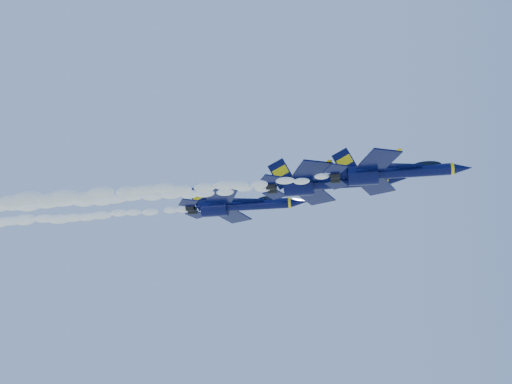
# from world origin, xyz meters

# --- Properties ---
(jet_lead) EXTENTS (16.49, 13.53, 6.13)m
(jet_lead) POSITION_xyz_m (15.99, -9.50, 149.23)
(jet_lead) COLOR #070A37
(smoke_trail_jet_lead) EXTENTS (51.07, 2.10, 1.89)m
(smoke_trail_jet_lead) POSITION_xyz_m (-16.59, -9.50, 148.77)
(smoke_trail_jet_lead) COLOR white
(jet_second) EXTENTS (18.34, 15.04, 6.82)m
(jet_second) POSITION_xyz_m (8.20, -3.30, 151.07)
(jet_second) COLOR #070A37
(smoke_trail_jet_second) EXTENTS (51.07, 2.34, 2.10)m
(smoke_trail_jet_second) POSITION_xyz_m (-25.17, -3.30, 150.59)
(smoke_trail_jet_second) COLOR white
(jet_third) EXTENTS (18.28, 14.99, 6.79)m
(jet_third) POSITION_xyz_m (-5.28, 5.67, 152.18)
(jet_third) COLOR #070A37
(smoke_trail_jet_third) EXTENTS (51.07, 2.33, 2.10)m
(smoke_trail_jet_third) POSITION_xyz_m (-38.62, 5.67, 151.71)
(smoke_trail_jet_third) COLOR white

